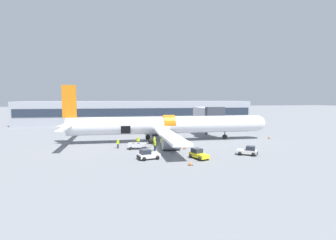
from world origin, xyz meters
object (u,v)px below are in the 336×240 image
baggage_tug_rear (248,151)px  ground_crew_loader_b (155,145)px  ground_crew_driver (138,141)px  ground_crew_helper (162,142)px  ground_crew_loader_a (154,141)px  baggage_tug_mid (198,154)px  baggage_tug_lead (148,155)px  ground_crew_supervisor (118,143)px  suitcase_on_tarmac_upright (145,149)px  airplane (166,126)px  baggage_cart_loading (137,146)px

baggage_tug_rear → ground_crew_loader_b: bearing=155.8°
ground_crew_driver → ground_crew_helper: 4.26m
ground_crew_helper → ground_crew_loader_a: bearing=120.2°
baggage_tug_mid → ground_crew_loader_a: ground_crew_loader_a is taller
ground_crew_helper → baggage_tug_lead: bearing=-111.4°
ground_crew_loader_b → ground_crew_supervisor: size_ratio=1.12×
suitcase_on_tarmac_upright → airplane: bearing=61.4°
baggage_tug_mid → ground_crew_loader_a: (-4.53, 11.14, 0.25)m
baggage_tug_mid → baggage_cart_loading: size_ratio=0.88×
airplane → ground_crew_helper: (-1.78, -5.88, -2.15)m
ground_crew_helper → ground_crew_loader_b: bearing=-118.5°
baggage_cart_loading → ground_crew_supervisor: 3.33m
ground_crew_helper → suitcase_on_tarmac_upright: ground_crew_helper is taller
baggage_tug_lead → ground_crew_loader_a: ground_crew_loader_a is taller
baggage_cart_loading → suitcase_on_tarmac_upright: (1.05, -2.17, -0.17)m
baggage_tug_mid → ground_crew_helper: size_ratio=2.05×
baggage_tug_rear → ground_crew_helper: bearing=142.8°
baggage_tug_lead → baggage_cart_loading: (-0.87, 7.45, -0.11)m
ground_crew_helper → suitcase_on_tarmac_upright: bearing=-134.9°
baggage_cart_loading → baggage_tug_lead: bearing=-83.3°
baggage_tug_rear → ground_crew_helper: ground_crew_helper is taller
baggage_tug_rear → suitcase_on_tarmac_upright: (-14.44, 5.46, -0.27)m
ground_crew_loader_a → airplane: bearing=56.4°
airplane → suitcase_on_tarmac_upright: size_ratio=54.43×
baggage_tug_mid → ground_crew_loader_a: bearing=112.2°
ground_crew_driver → suitcase_on_tarmac_upright: ground_crew_driver is taller
ground_crew_helper → suitcase_on_tarmac_upright: (-3.13, -3.14, -0.55)m
baggage_tug_mid → ground_crew_loader_b: 8.33m
ground_crew_supervisor → suitcase_on_tarmac_upright: 5.37m
ground_crew_driver → suitcase_on_tarmac_upright: bearing=-81.9°
baggage_tug_mid → baggage_cart_loading: bearing=132.4°
suitcase_on_tarmac_upright → ground_crew_loader_a: bearing=66.2°
baggage_cart_loading → ground_crew_loader_a: 4.18m
suitcase_on_tarmac_upright → baggage_tug_lead: bearing=-91.9°
baggage_cart_loading → ground_crew_loader_b: (2.64, -1.86, 0.42)m
ground_crew_driver → ground_crew_loader_b: bearing=-63.8°
baggage_tug_mid → ground_crew_driver: 13.47m
ground_crew_loader_a → ground_crew_helper: size_ratio=0.97×
ground_crew_loader_a → suitcase_on_tarmac_upright: 5.32m
baggage_tug_rear → ground_crew_driver: bearing=145.4°
baggage_tug_rear → suitcase_on_tarmac_upright: bearing=159.3°
ground_crew_supervisor → suitcase_on_tarmac_upright: ground_crew_supervisor is taller
ground_crew_loader_a → ground_crew_driver: (-2.84, 0.13, 0.03)m
ground_crew_loader_b → suitcase_on_tarmac_upright: (-1.59, -0.30, -0.59)m
ground_crew_loader_a → ground_crew_driver: 2.85m
airplane → suitcase_on_tarmac_upright: 10.61m
airplane → ground_crew_supervisor: bearing=-148.1°
airplane → baggage_tug_lead: airplane is taller
airplane → ground_crew_driver: (-5.62, -4.04, -2.14)m
ground_crew_helper → ground_crew_driver: bearing=154.4°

